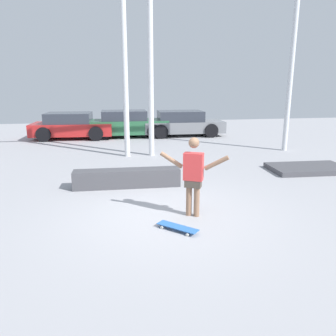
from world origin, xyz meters
The scene contains 10 objects.
ground_plane centered at (0.00, 0.00, 0.00)m, with size 36.00×36.00×0.00m, color #9E9EA3.
skateboarder centered at (0.50, -0.16, 0.90)m, with size 1.28×0.72×1.62m.
skateboard centered at (0.05, -0.80, 0.06)m, with size 0.73×0.72×0.08m.
grind_box centered at (-0.70, 2.06, 0.23)m, with size 2.77×0.47×0.47m, color #47474C.
manual_pad centered at (4.96, 2.71, 0.08)m, with size 2.35×1.35×0.15m, color #47474C.
canopy_support_left centered at (-3.21, 5.91, 3.59)m, with size 5.69×0.20×5.87m.
canopy_support_right centered at (3.21, 5.91, 3.59)m, with size 5.69×0.20×5.87m.
parked_car_red centered at (-2.92, 10.69, 0.63)m, with size 4.03×2.22×1.28m.
parked_car_green centered at (-0.19, 10.68, 0.66)m, with size 4.10×1.89×1.35m.
parked_car_grey centered at (2.72, 10.60, 0.64)m, with size 4.22×2.01×1.30m.
Camera 1 is at (-1.13, -6.25, 2.60)m, focal length 35.00 mm.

